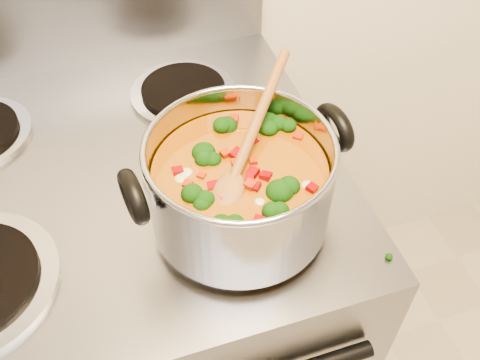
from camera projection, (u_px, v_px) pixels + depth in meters
name	position (u px, v px, depth m)	size (l,w,h in m)	color
electric_range	(136.00, 316.00, 1.16)	(0.76, 0.69, 1.08)	gray
stockpot	(239.00, 185.00, 0.71)	(0.31, 0.25, 0.15)	#A7A7AF
wooden_spoon	(244.00, 154.00, 0.68)	(0.18, 0.22, 0.09)	brown
cooktop_crumbs	(210.00, 224.00, 0.76)	(0.26, 0.33, 0.01)	black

